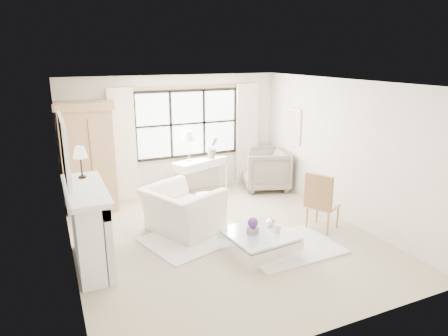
{
  "coord_description": "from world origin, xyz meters",
  "views": [
    {
      "loc": [
        -2.66,
        -5.88,
        3.14
      ],
      "look_at": [
        0.08,
        0.2,
        1.23
      ],
      "focal_mm": 32.0,
      "sensor_mm": 36.0,
      "label": 1
    }
  ],
  "objects_px": {
    "coffee_table": "(259,244)",
    "club_armchair": "(182,210)",
    "armoire": "(89,156)",
    "console_table": "(200,176)"
  },
  "relations": [
    {
      "from": "armoire",
      "to": "club_armchair",
      "type": "distance_m",
      "value": 2.36
    },
    {
      "from": "coffee_table",
      "to": "club_armchair",
      "type": "bearing_deg",
      "value": 116.48
    },
    {
      "from": "console_table",
      "to": "armoire",
      "type": "bearing_deg",
      "value": 160.91
    },
    {
      "from": "armoire",
      "to": "coffee_table",
      "type": "relative_size",
      "value": 2.04
    },
    {
      "from": "club_armchair",
      "to": "console_table",
      "type": "bearing_deg",
      "value": -53.97
    },
    {
      "from": "console_table",
      "to": "coffee_table",
      "type": "height_order",
      "value": "console_table"
    },
    {
      "from": "console_table",
      "to": "club_armchair",
      "type": "xyz_separation_m",
      "value": [
        -1.07,
        -1.86,
        0.01
      ]
    },
    {
      "from": "armoire",
      "to": "club_armchair",
      "type": "bearing_deg",
      "value": -46.19
    },
    {
      "from": "armoire",
      "to": "coffee_table",
      "type": "height_order",
      "value": "armoire"
    },
    {
      "from": "club_armchair",
      "to": "coffee_table",
      "type": "height_order",
      "value": "club_armchair"
    }
  ]
}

